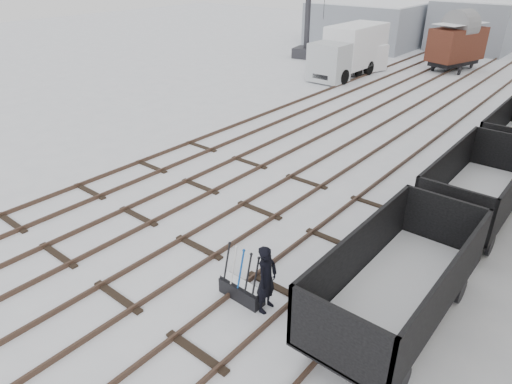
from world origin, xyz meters
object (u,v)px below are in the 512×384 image
freight_wagon_a (395,293)px  lorry (350,50)px  panel_van (358,59)px  crane (309,27)px  worker (267,279)px  ground_frame (242,290)px  box_van_wagon (457,43)px

freight_wagon_a → lorry: size_ratio=0.72×
freight_wagon_a → panel_van: freight_wagon_a is taller
crane → freight_wagon_a: bearing=-65.7°
worker → crane: 33.16m
worker → lorry: (-11.20, 24.25, 0.91)m
ground_frame → freight_wagon_a: size_ratio=0.26×
box_van_wagon → crane: crane is taller
box_van_wagon → lorry: lorry is taller
panel_van → worker: bearing=-49.1°
worker → ground_frame: bearing=91.1°
crane → worker: bearing=-71.1°
worker → freight_wagon_a: 3.12m
freight_wagon_a → panel_van: size_ratio=1.15×
box_van_wagon → panel_van: box_van_wagon is taller
panel_van → crane: crane is taller
lorry → panel_van: 1.48m
freight_wagon_a → lorry: (-13.89, 22.67, 0.95)m
worker → crane: crane is taller
panel_van → crane: (-6.34, 2.64, 1.53)m
ground_frame → panel_van: size_ratio=0.30×
ground_frame → crane: size_ratio=0.15×
freight_wagon_a → worker: bearing=-149.5°
lorry → panel_van: bearing=87.1°
ground_frame → box_van_wagon: bearing=100.5°
ground_frame → freight_wagon_a: (3.44, 1.69, 0.61)m
worker → crane: (-17.46, 28.14, 1.65)m
freight_wagon_a → crane: crane is taller
ground_frame → panel_van: 27.63m
ground_frame → lorry: bearing=114.8°
worker → crane: size_ratio=0.19×
box_van_wagon → worker: bearing=-62.9°
worker → lorry: bearing=18.3°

